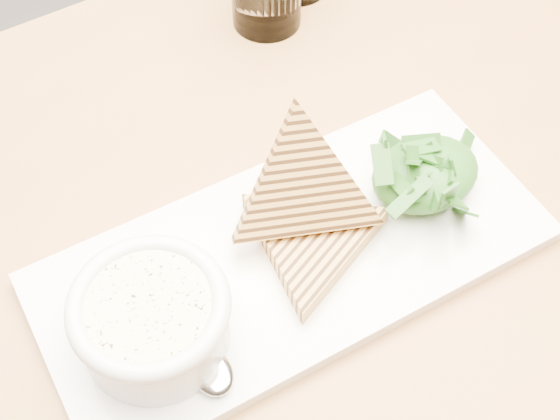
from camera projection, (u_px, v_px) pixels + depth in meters
floor at (354, 317)px, 1.48m from camera, size 6.00×6.00×0.00m
table_top at (371, 186)px, 0.73m from camera, size 1.09×0.73×0.04m
table_leg_br at (480, 79)px, 1.34m from camera, size 0.06×0.06×0.72m
platter at (292, 256)px, 0.65m from camera, size 0.43×0.20×0.01m
soup_bowl at (154, 325)px, 0.58m from camera, size 0.11×0.11×0.04m
soup at (149, 307)px, 0.56m from camera, size 0.10×0.10×0.01m
bowl_rim at (148, 306)px, 0.56m from camera, size 0.12×0.12×0.01m
sandwich_flat at (311, 242)px, 0.64m from camera, size 0.19×0.19×0.02m
sandwich_lean at (304, 188)px, 0.62m from camera, size 0.19×0.19×0.16m
salad_base at (425, 174)px, 0.67m from camera, size 0.10×0.08×0.04m
arugula_pile at (427, 168)px, 0.66m from camera, size 0.11×0.10×0.05m
spoon_bowl at (212, 371)px, 0.58m from camera, size 0.03×0.04×0.01m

